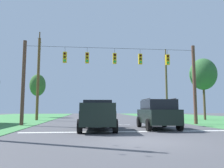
# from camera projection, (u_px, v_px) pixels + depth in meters

# --- Properties ---
(ground_plane) EXTENTS (120.00, 120.00, 0.00)m
(ground_plane) POSITION_uv_depth(u_px,v_px,m) (143.00, 141.00, 9.67)
(ground_plane) COLOR #47474C
(stop_bar_stripe) EXTENTS (12.75, 0.45, 0.01)m
(stop_bar_stripe) POSITION_uv_depth(u_px,v_px,m) (127.00, 132.00, 13.53)
(stop_bar_stripe) COLOR white
(stop_bar_stripe) RESTS_ON ground
(lane_dash_0) EXTENTS (2.50, 0.15, 0.01)m
(lane_dash_0) POSITION_uv_depth(u_px,v_px,m) (115.00, 125.00, 19.46)
(lane_dash_0) COLOR white
(lane_dash_0) RESTS_ON ground
(lane_dash_1) EXTENTS (2.50, 0.15, 0.01)m
(lane_dash_1) POSITION_uv_depth(u_px,v_px,m) (109.00, 121.00, 26.12)
(lane_dash_1) COLOR white
(lane_dash_1) RESTS_ON ground
(lane_dash_2) EXTENTS (2.50, 0.15, 0.01)m
(lane_dash_2) POSITION_uv_depth(u_px,v_px,m) (104.00, 118.00, 33.15)
(lane_dash_2) COLOR white
(lane_dash_2) RESTS_ON ground
(lane_dash_3) EXTENTS (2.50, 0.15, 0.01)m
(lane_dash_3) POSITION_uv_depth(u_px,v_px,m) (102.00, 117.00, 37.68)
(lane_dash_3) COLOR white
(lane_dash_3) RESTS_ON ground
(overhead_signal_span) EXTENTS (15.43, 0.31, 7.23)m
(overhead_signal_span) POSITION_uv_depth(u_px,v_px,m) (113.00, 77.00, 19.75)
(overhead_signal_span) COLOR brown
(overhead_signal_span) RESTS_ON ground
(pickup_truck) EXTENTS (2.44, 5.47, 1.95)m
(pickup_truck) POSITION_uv_depth(u_px,v_px,m) (97.00, 115.00, 14.63)
(pickup_truck) COLOR black
(pickup_truck) RESTS_ON ground
(suv_black) EXTENTS (2.38, 4.88, 2.05)m
(suv_black) POSITION_uv_depth(u_px,v_px,m) (157.00, 113.00, 15.52)
(suv_black) COLOR black
(suv_black) RESTS_ON ground
(distant_car_crossing_white) EXTENTS (4.33, 2.08, 1.52)m
(distant_car_crossing_white) POSITION_uv_depth(u_px,v_px,m) (162.00, 113.00, 35.48)
(distant_car_crossing_white) COLOR silver
(distant_car_crossing_white) RESTS_ON ground
(distant_car_oncoming) EXTENTS (2.22, 4.40, 1.52)m
(distant_car_oncoming) POSITION_uv_depth(u_px,v_px,m) (90.00, 113.00, 35.19)
(distant_car_oncoming) COLOR slate
(distant_car_oncoming) RESTS_ON ground
(utility_pole_mid_right) EXTENTS (0.27, 1.86, 9.32)m
(utility_pole_mid_right) POSITION_uv_depth(u_px,v_px,m) (166.00, 85.00, 29.43)
(utility_pole_mid_right) COLOR brown
(utility_pole_mid_right) RESTS_ON ground
(utility_pole_near_left) EXTENTS (0.32, 1.96, 10.94)m
(utility_pole_near_left) POSITION_uv_depth(u_px,v_px,m) (38.00, 76.00, 27.41)
(utility_pole_near_left) COLOR brown
(utility_pole_near_left) RESTS_ON ground
(tree_roadside_right) EXTENTS (3.36, 3.36, 7.80)m
(tree_roadside_right) POSITION_uv_depth(u_px,v_px,m) (203.00, 74.00, 28.53)
(tree_roadside_right) COLOR brown
(tree_roadside_right) RESTS_ON ground
(tree_roadside_left) EXTENTS (2.56, 2.56, 7.06)m
(tree_roadside_left) POSITION_uv_depth(u_px,v_px,m) (38.00, 85.00, 36.75)
(tree_roadside_left) COLOR brown
(tree_roadside_left) RESTS_ON ground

